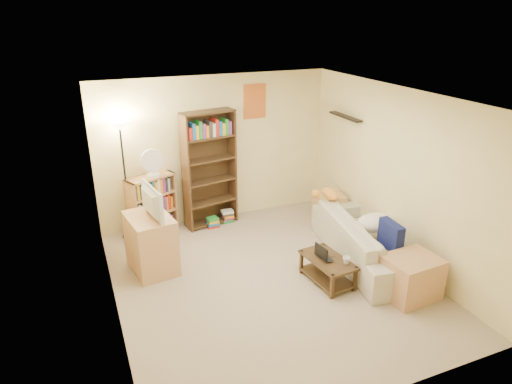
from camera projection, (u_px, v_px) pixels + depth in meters
room at (270, 169)px, 5.67m from camera, size 4.50×4.54×2.52m
sofa at (366, 240)px, 6.69m from camera, size 2.51×1.59×0.65m
navy_pillow at (391, 236)px, 6.16m from camera, size 0.16×0.44×0.39m
cream_blanket at (376, 223)px, 6.68m from camera, size 0.60×0.43×0.26m
tabby_cat at (327, 194)px, 7.24m from camera, size 0.52×0.25×0.18m
coffee_table at (327, 268)px, 6.16m from camera, size 0.52×0.84×0.35m
laptop at (328, 256)px, 6.16m from camera, size 0.37×0.28×0.03m
laptop_screen at (321, 252)px, 6.07m from camera, size 0.04×0.26×0.18m
mug at (346, 260)px, 5.98m from camera, size 0.14×0.14×0.09m
tv_remote at (322, 248)px, 6.37m from camera, size 0.10×0.15×0.02m
tv_stand at (151, 243)px, 6.39m from camera, size 0.66×0.84×0.83m
television at (147, 202)px, 6.16m from camera, size 0.78×0.31×0.43m
tall_bookshelf at (209, 167)px, 7.55m from camera, size 0.92×0.45×1.97m
short_bookshelf at (152, 205)px, 7.42m from camera, size 0.84×0.59×1.00m
desk_fan at (152, 163)px, 7.13m from camera, size 0.36×0.20×0.46m
floor_lamp at (122, 146)px, 6.90m from camera, size 0.33×0.33×1.93m
side_table at (329, 208)px, 7.87m from camera, size 0.54×0.54×0.54m
end_cabinet at (411, 277)px, 5.84m from camera, size 0.70×0.60×0.55m
book_stacks at (221, 219)px, 7.87m from camera, size 0.51×0.26×0.21m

